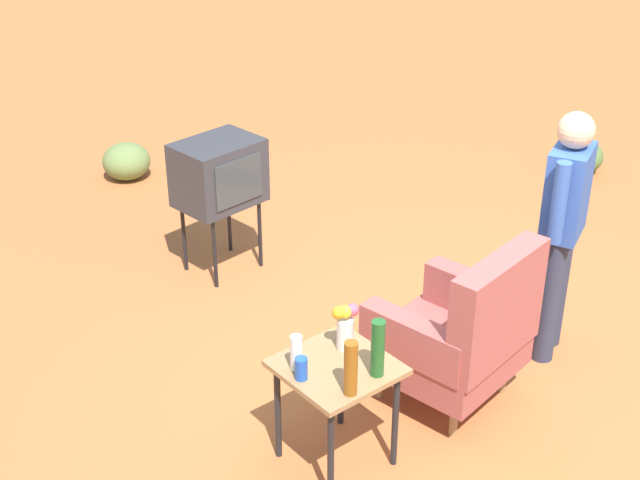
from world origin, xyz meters
name	(u,v)px	position (x,y,z in m)	size (l,w,h in m)	color
ground_plane	(448,387)	(0.00, 0.00, 0.00)	(60.00, 60.00, 0.00)	#AD6033
armchair	(461,332)	(0.07, 0.12, 0.50)	(0.88, 0.89, 1.06)	#937047
side_table	(337,380)	(0.96, 0.06, 0.54)	(0.56, 0.56, 0.64)	black
tv_on_stand	(219,174)	(0.25, -2.12, 0.78)	(0.64, 0.50, 1.03)	black
person_standing	(563,222)	(-0.79, 0.12, 0.94)	(0.53, 0.35, 1.64)	#2D3347
bottle_short_clear	(296,353)	(1.14, -0.05, 0.74)	(0.06, 0.06, 0.20)	silver
bottle_tall_amber	(351,368)	(1.05, 0.28, 0.79)	(0.07, 0.07, 0.30)	brown
bottle_wine_green	(378,348)	(0.85, 0.25, 0.80)	(0.07, 0.07, 0.32)	#1E5623
soda_can_blue	(301,369)	(1.17, 0.03, 0.70)	(0.07, 0.07, 0.12)	blue
flower_vase	(345,325)	(0.82, -0.03, 0.78)	(0.15, 0.10, 0.27)	silver
shrub_near	(126,161)	(0.00, -4.10, 0.17)	(0.44, 0.44, 0.34)	olive
shrub_lone	(580,156)	(-3.39, -1.53, 0.16)	(0.42, 0.42, 0.32)	#516B38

